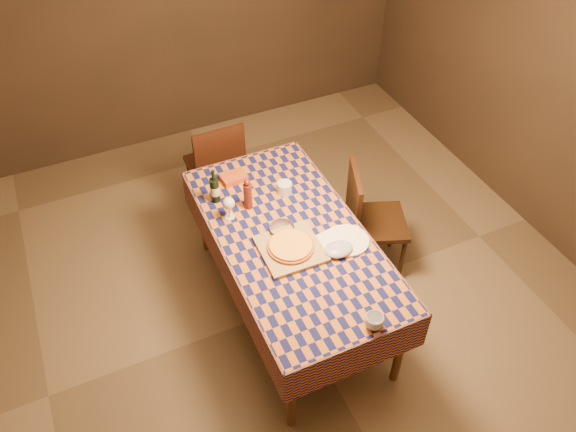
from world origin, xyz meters
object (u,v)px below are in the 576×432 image
(dining_table, at_px, (291,243))
(wine_bottle, at_px, (215,190))
(bowl, at_px, (282,230))
(chair_far, at_px, (217,164))
(white_plate, at_px, (348,240))
(pizza, at_px, (291,246))
(chair_right, at_px, (367,216))
(cutting_board, at_px, (291,249))

(dining_table, height_order, wine_bottle, wine_bottle)
(bowl, relative_size, chair_far, 0.18)
(chair_far, bearing_deg, white_plate, -73.53)
(pizza, height_order, chair_far, chair_far)
(dining_table, xyz_separation_m, wine_bottle, (-0.34, 0.53, 0.18))
(wine_bottle, distance_m, chair_right, 1.15)
(white_plate, height_order, chair_far, chair_far)
(bowl, bearing_deg, white_plate, -35.02)
(dining_table, bearing_deg, white_plate, -33.37)
(dining_table, relative_size, chair_far, 1.98)
(wine_bottle, relative_size, chair_right, 0.29)
(dining_table, relative_size, wine_bottle, 6.92)
(cutting_board, bearing_deg, bowl, 85.28)
(dining_table, xyz_separation_m, pizza, (-0.06, -0.12, 0.11))
(wine_bottle, relative_size, chair_far, 0.29)
(chair_right, bearing_deg, cutting_board, -159.85)
(chair_right, bearing_deg, wine_bottle, 160.47)
(bowl, relative_size, chair_right, 0.18)
(wine_bottle, distance_m, white_plate, 0.98)
(cutting_board, relative_size, pizza, 1.24)
(white_plate, bearing_deg, pizza, 167.22)
(dining_table, height_order, cutting_board, cutting_board)
(bowl, bearing_deg, chair_right, 8.67)
(cutting_board, height_order, pizza, pizza)
(chair_right, bearing_deg, bowl, -171.33)
(cutting_board, height_order, chair_far, chair_far)
(dining_table, bearing_deg, bowl, 135.38)
(cutting_board, distance_m, wine_bottle, 0.71)
(bowl, height_order, white_plate, bowl)
(cutting_board, relative_size, wine_bottle, 1.44)
(cutting_board, xyz_separation_m, white_plate, (0.37, -0.08, -0.00))
(pizza, xyz_separation_m, chair_right, (0.76, 0.28, -0.29))
(wine_bottle, height_order, chair_right, wine_bottle)
(pizza, xyz_separation_m, bowl, (0.01, 0.16, -0.01))
(white_plate, bearing_deg, cutting_board, 167.22)
(bowl, distance_m, white_plate, 0.43)
(cutting_board, relative_size, chair_far, 0.41)
(chair_far, bearing_deg, chair_right, -52.50)
(pizza, relative_size, bowl, 1.86)
(dining_table, height_order, bowl, bowl)
(cutting_board, xyz_separation_m, chair_far, (-0.05, 1.33, -0.26))
(bowl, distance_m, wine_bottle, 0.57)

